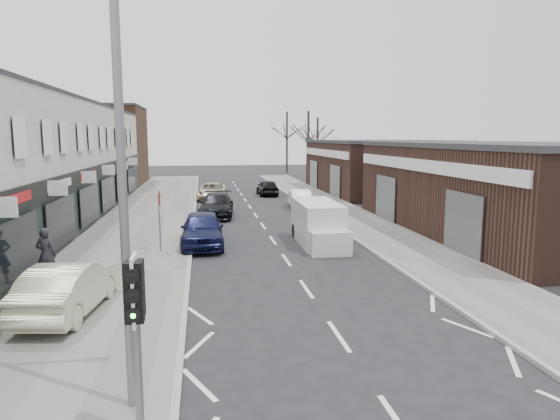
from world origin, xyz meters
name	(u,v)px	position (x,y,z in m)	size (l,w,h in m)	color
ground	(364,372)	(0.00, 0.00, 0.00)	(160.00, 160.00, 0.00)	black
pavement_left	(148,217)	(-6.75, 22.00, 0.06)	(5.50, 64.00, 0.12)	slate
pavement_right	(342,212)	(5.75, 22.00, 0.06)	(3.50, 64.00, 0.12)	slate
shop_terrace_left	(14,164)	(-13.50, 19.50, 3.55)	(8.00, 41.00, 7.10)	silver
brick_block_far	(104,147)	(-13.50, 45.00, 4.00)	(8.00, 10.00, 8.00)	#4E3321
right_unit_near	(510,190)	(12.50, 14.00, 2.25)	(10.00, 18.00, 4.50)	#3C221B
right_unit_far	(378,167)	(12.50, 34.00, 2.25)	(10.00, 16.00, 4.50)	#3C221B
tree_far_a	(308,180)	(9.00, 48.00, 0.00)	(3.60, 3.60, 8.00)	#382D26
tree_far_b	(317,176)	(11.50, 54.00, 0.00)	(3.60, 3.60, 7.50)	#382D26
tree_far_c	(287,173)	(8.50, 60.00, 0.00)	(3.60, 3.60, 8.50)	#382D26
traffic_light	(135,306)	(-4.40, -2.02, 2.41)	(0.28, 0.60, 3.10)	slate
street_lamp	(132,160)	(-4.53, -0.80, 4.62)	(2.23, 0.22, 8.00)	slate
warning_sign	(160,203)	(-5.16, 12.00, 2.20)	(0.12, 0.80, 2.70)	slate
white_van	(318,224)	(2.00, 12.87, 0.94)	(1.86, 5.12, 1.99)	silver
sedan_on_pavement	(68,287)	(-7.11, 4.51, 0.85)	(1.54, 4.42, 1.46)	beige
pedestrian	(46,255)	(-8.64, 7.82, 1.06)	(0.68, 0.45, 1.88)	black
parked_car_left_a	(202,229)	(-3.40, 13.16, 0.80)	(1.90, 4.72, 1.61)	#121539
parked_car_left_b	(216,205)	(-2.50, 21.77, 0.73)	(2.05, 5.04, 1.46)	black
parked_car_left_c	(212,191)	(-2.61, 30.70, 0.67)	(2.21, 4.80, 1.33)	beige
parked_car_right_a	(299,198)	(3.50, 25.23, 0.65)	(1.39, 3.97, 1.31)	white
parked_car_right_b	(267,187)	(2.20, 32.95, 0.68)	(1.60, 3.97, 1.35)	black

